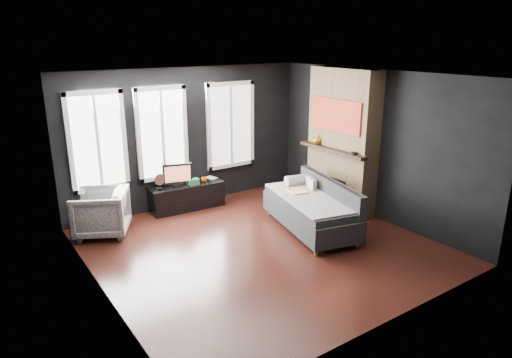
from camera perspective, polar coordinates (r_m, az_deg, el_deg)
floor at (r=7.42m, az=0.68°, el=-8.46°), size 5.00×5.00×0.00m
ceiling at (r=6.71m, az=0.77°, el=12.79°), size 5.00×5.00×0.00m
wall_back at (r=9.04m, az=-8.48°, el=5.14°), size 5.00×0.02×2.70m
wall_left at (r=5.93m, az=-19.44°, el=-2.19°), size 0.02×5.00×2.70m
wall_right at (r=8.59m, az=14.52°, el=4.13°), size 0.02×5.00×2.70m
windows at (r=8.66m, az=-11.39°, el=11.37°), size 4.00×0.16×1.76m
fireplace at (r=8.84m, az=10.75°, el=4.75°), size 0.70×1.62×2.70m
sofa at (r=7.95m, az=6.82°, el=-3.36°), size 1.45×2.22×0.88m
stripe_pillow at (r=8.33m, az=6.89°, el=-0.98°), size 0.17×0.34×0.33m
armchair at (r=8.15m, az=-18.83°, el=-3.74°), size 1.09×1.11×0.86m
media_console at (r=9.03m, az=-8.62°, el=-2.16°), size 1.47×0.53×0.50m
monitor at (r=8.78m, az=-9.79°, el=0.67°), size 0.58×0.26×0.50m
desk_fan at (r=8.71m, az=-11.97°, el=-0.27°), size 0.24×0.24×0.31m
mug at (r=9.03m, az=-6.52°, el=0.01°), size 0.13×0.10×0.12m
book at (r=9.17m, az=-6.08°, el=0.68°), size 0.17×0.06×0.24m
storage_box at (r=8.90m, az=-7.85°, el=-0.33°), size 0.21×0.13×0.11m
mantel_vase at (r=8.99m, az=7.58°, el=4.94°), size 0.21×0.22×0.19m
mantel_clock at (r=8.32m, az=12.16°, el=3.16°), size 0.14×0.14×0.04m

